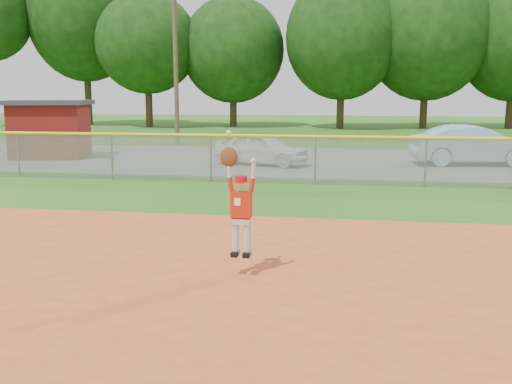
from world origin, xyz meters
TOP-DOWN VIEW (x-y plane):
  - ground at (0.00, 0.00)m, footprint 120.00×120.00m
  - parking_strip at (0.00, 16.00)m, footprint 44.00×10.00m
  - car_white_a at (-2.29, 14.28)m, footprint 3.97×2.45m
  - car_blue at (5.87, 15.50)m, footprint 4.85×2.15m
  - utility_shed at (-11.69, 15.34)m, footprint 3.74×3.15m
  - outfield_fence at (0.00, 10.00)m, footprint 40.06×0.10m
  - power_lines at (1.00, 22.00)m, footprint 19.40×0.24m
  - tree_line at (0.96, 37.90)m, footprint 62.37×13.00m
  - ballplayer at (-0.71, 0.81)m, footprint 0.57×0.25m

SIDE VIEW (x-z plane):
  - ground at x=0.00m, z-range 0.00..0.00m
  - parking_strip at x=0.00m, z-range 0.00..0.03m
  - car_white_a at x=-2.29m, z-range 0.03..1.29m
  - car_blue at x=5.87m, z-range 0.03..1.58m
  - outfield_fence at x=0.00m, z-range 0.11..1.66m
  - ballplayer at x=-0.71m, z-range 0.21..2.18m
  - utility_shed at x=-11.69m, z-range 0.03..2.52m
  - power_lines at x=1.00m, z-range 0.18..9.18m
  - tree_line at x=0.96m, z-range 0.32..14.75m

